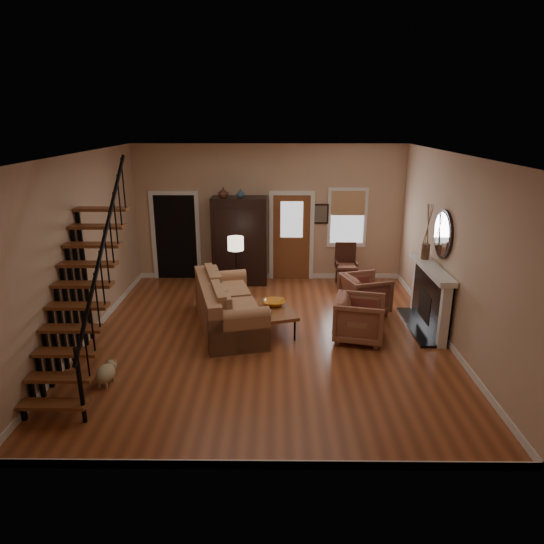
{
  "coord_description": "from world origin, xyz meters",
  "views": [
    {
      "loc": [
        0.18,
        -8.13,
        3.88
      ],
      "look_at": [
        0.1,
        0.4,
        1.15
      ],
      "focal_mm": 32.0,
      "sensor_mm": 36.0,
      "label": 1
    }
  ],
  "objects_px": {
    "sofa": "(229,305)",
    "side_chair": "(346,265)",
    "floor_lamp": "(236,270)",
    "coffee_table": "(272,319)",
    "armoire": "(240,241)",
    "armchair_right": "(365,294)",
    "armchair_left": "(360,319)"
  },
  "relations": [
    {
      "from": "sofa",
      "to": "floor_lamp",
      "type": "xyz_separation_m",
      "value": [
        0.04,
        1.29,
        0.28
      ]
    },
    {
      "from": "side_chair",
      "to": "floor_lamp",
      "type": "bearing_deg",
      "value": -155.2
    },
    {
      "from": "side_chair",
      "to": "coffee_table",
      "type": "bearing_deg",
      "value": -123.78
    },
    {
      "from": "floor_lamp",
      "to": "armoire",
      "type": "bearing_deg",
      "value": 90.76
    },
    {
      "from": "armchair_right",
      "to": "armoire",
      "type": "bearing_deg",
      "value": 38.58
    },
    {
      "from": "sofa",
      "to": "floor_lamp",
      "type": "bearing_deg",
      "value": 74.02
    },
    {
      "from": "armoire",
      "to": "floor_lamp",
      "type": "height_order",
      "value": "armoire"
    },
    {
      "from": "coffee_table",
      "to": "armchair_left",
      "type": "bearing_deg",
      "value": -12.85
    },
    {
      "from": "armchair_right",
      "to": "floor_lamp",
      "type": "bearing_deg",
      "value": 62.71
    },
    {
      "from": "coffee_table",
      "to": "armchair_right",
      "type": "xyz_separation_m",
      "value": [
        1.93,
        0.97,
        0.17
      ]
    },
    {
      "from": "coffee_table",
      "to": "armoire",
      "type": "bearing_deg",
      "value": 105.68
    },
    {
      "from": "armchair_left",
      "to": "floor_lamp",
      "type": "xyz_separation_m",
      "value": [
        -2.37,
        1.82,
        0.33
      ]
    },
    {
      "from": "coffee_table",
      "to": "side_chair",
      "type": "height_order",
      "value": "side_chair"
    },
    {
      "from": "armoire",
      "to": "armchair_right",
      "type": "height_order",
      "value": "armoire"
    },
    {
      "from": "armchair_right",
      "to": "side_chair",
      "type": "relative_size",
      "value": 0.86
    },
    {
      "from": "armoire",
      "to": "coffee_table",
      "type": "relative_size",
      "value": 1.75
    },
    {
      "from": "side_chair",
      "to": "armoire",
      "type": "bearing_deg",
      "value": 175.52
    },
    {
      "from": "armchair_left",
      "to": "side_chair",
      "type": "bearing_deg",
      "value": 10.02
    },
    {
      "from": "coffee_table",
      "to": "armchair_right",
      "type": "relative_size",
      "value": 1.37
    },
    {
      "from": "floor_lamp",
      "to": "coffee_table",
      "type": "bearing_deg",
      "value": -61.97
    },
    {
      "from": "armchair_right",
      "to": "floor_lamp",
      "type": "relative_size",
      "value": 0.59
    },
    {
      "from": "sofa",
      "to": "side_chair",
      "type": "bearing_deg",
      "value": 29.55
    },
    {
      "from": "armchair_left",
      "to": "side_chair",
      "type": "relative_size",
      "value": 0.88
    },
    {
      "from": "armchair_right",
      "to": "floor_lamp",
      "type": "distance_m",
      "value": 2.76
    },
    {
      "from": "sofa",
      "to": "armchair_left",
      "type": "xyz_separation_m",
      "value": [
        2.41,
        -0.53,
        -0.05
      ]
    },
    {
      "from": "coffee_table",
      "to": "floor_lamp",
      "type": "relative_size",
      "value": 0.81
    },
    {
      "from": "sofa",
      "to": "armchair_left",
      "type": "height_order",
      "value": "sofa"
    },
    {
      "from": "floor_lamp",
      "to": "side_chair",
      "type": "relative_size",
      "value": 1.45
    },
    {
      "from": "armoire",
      "to": "sofa",
      "type": "height_order",
      "value": "armoire"
    },
    {
      "from": "coffee_table",
      "to": "armchair_left",
      "type": "xyz_separation_m",
      "value": [
        1.6,
        -0.36,
        0.18
      ]
    },
    {
      "from": "sofa",
      "to": "side_chair",
      "type": "height_order",
      "value": "side_chair"
    },
    {
      "from": "armoire",
      "to": "side_chair",
      "type": "distance_m",
      "value": 2.61
    }
  ]
}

